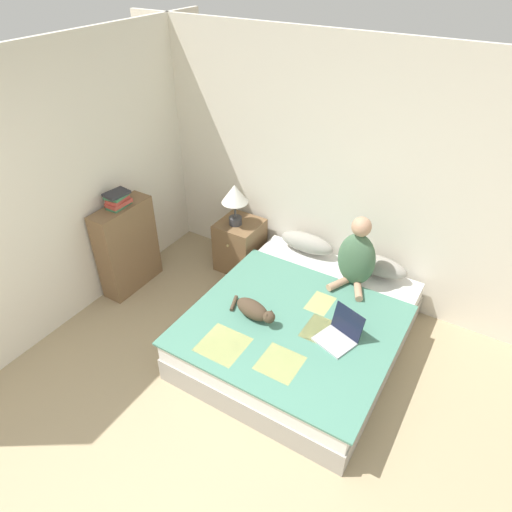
{
  "coord_description": "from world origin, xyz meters",
  "views": [
    {
      "loc": [
        1.24,
        -0.74,
        3.19
      ],
      "look_at": [
        -0.52,
        2.15,
        0.78
      ],
      "focal_mm": 32.0,
      "sensor_mm": 36.0,
      "label": 1
    }
  ],
  "objects_px": {
    "pillow_near": "(307,243)",
    "cat_tabby": "(254,310)",
    "bookshelf": "(127,247)",
    "book_stack_top": "(118,200)",
    "table_lamp": "(235,196)",
    "person_sitting": "(357,257)",
    "pillow_far": "(377,266)",
    "bed": "(300,329)",
    "laptop_open": "(339,334)",
    "nightstand": "(240,245)"
  },
  "relations": [
    {
      "from": "pillow_near",
      "to": "cat_tabby",
      "type": "distance_m",
      "value": 1.16
    },
    {
      "from": "bookshelf",
      "to": "book_stack_top",
      "type": "distance_m",
      "value": 0.57
    },
    {
      "from": "table_lamp",
      "to": "book_stack_top",
      "type": "distance_m",
      "value": 1.18
    },
    {
      "from": "person_sitting",
      "to": "table_lamp",
      "type": "xyz_separation_m",
      "value": [
        -1.42,
        0.11,
        0.19
      ]
    },
    {
      "from": "pillow_far",
      "to": "person_sitting",
      "type": "bearing_deg",
      "value": -118.87
    },
    {
      "from": "bed",
      "to": "bookshelf",
      "type": "relative_size",
      "value": 2.05
    },
    {
      "from": "pillow_far",
      "to": "table_lamp",
      "type": "distance_m",
      "value": 1.62
    },
    {
      "from": "cat_tabby",
      "to": "laptop_open",
      "type": "height_order",
      "value": "laptop_open"
    },
    {
      "from": "pillow_near",
      "to": "table_lamp",
      "type": "relative_size",
      "value": 1.25
    },
    {
      "from": "laptop_open",
      "to": "bookshelf",
      "type": "height_order",
      "value": "bookshelf"
    },
    {
      "from": "bookshelf",
      "to": "cat_tabby",
      "type": "bearing_deg",
      "value": -5.57
    },
    {
      "from": "pillow_far",
      "to": "nightstand",
      "type": "height_order",
      "value": "pillow_far"
    },
    {
      "from": "pillow_far",
      "to": "cat_tabby",
      "type": "distance_m",
      "value": 1.36
    },
    {
      "from": "book_stack_top",
      "to": "cat_tabby",
      "type": "bearing_deg",
      "value": -5.47
    },
    {
      "from": "person_sitting",
      "to": "pillow_near",
      "type": "bearing_deg",
      "value": 157.43
    },
    {
      "from": "person_sitting",
      "to": "nightstand",
      "type": "xyz_separation_m",
      "value": [
        -1.4,
        0.15,
        -0.44
      ]
    },
    {
      "from": "person_sitting",
      "to": "table_lamp",
      "type": "height_order",
      "value": "person_sitting"
    },
    {
      "from": "pillow_far",
      "to": "person_sitting",
      "type": "distance_m",
      "value": 0.36
    },
    {
      "from": "pillow_far",
      "to": "nightstand",
      "type": "xyz_separation_m",
      "value": [
        -1.54,
        -0.11,
        -0.24
      ]
    },
    {
      "from": "person_sitting",
      "to": "book_stack_top",
      "type": "relative_size",
      "value": 2.91
    },
    {
      "from": "table_lamp",
      "to": "bookshelf",
      "type": "xyz_separation_m",
      "value": [
        -0.81,
        -0.85,
        -0.44
      ]
    },
    {
      "from": "pillow_far",
      "to": "bookshelf",
      "type": "xyz_separation_m",
      "value": [
        -2.37,
        -1.0,
        -0.04
      ]
    },
    {
      "from": "bookshelf",
      "to": "book_stack_top",
      "type": "bearing_deg",
      "value": -108.99
    },
    {
      "from": "person_sitting",
      "to": "laptop_open",
      "type": "relative_size",
      "value": 1.92
    },
    {
      "from": "person_sitting",
      "to": "bookshelf",
      "type": "relative_size",
      "value": 0.74
    },
    {
      "from": "nightstand",
      "to": "pillow_near",
      "type": "bearing_deg",
      "value": 7.73
    },
    {
      "from": "laptop_open",
      "to": "nightstand",
      "type": "relative_size",
      "value": 0.65
    },
    {
      "from": "pillow_near",
      "to": "nightstand",
      "type": "distance_m",
      "value": 0.82
    },
    {
      "from": "table_lamp",
      "to": "bookshelf",
      "type": "distance_m",
      "value": 1.25
    },
    {
      "from": "cat_tabby",
      "to": "book_stack_top",
      "type": "xyz_separation_m",
      "value": [
        -1.67,
        0.16,
        0.54
      ]
    },
    {
      "from": "pillow_near",
      "to": "laptop_open",
      "type": "height_order",
      "value": "laptop_open"
    },
    {
      "from": "pillow_near",
      "to": "bookshelf",
      "type": "xyz_separation_m",
      "value": [
        -1.6,
        -1.0,
        -0.04
      ]
    },
    {
      "from": "pillow_near",
      "to": "book_stack_top",
      "type": "height_order",
      "value": "book_stack_top"
    },
    {
      "from": "pillow_near",
      "to": "table_lamp",
      "type": "bearing_deg",
      "value": -169.45
    },
    {
      "from": "pillow_near",
      "to": "table_lamp",
      "type": "distance_m",
      "value": 0.9
    },
    {
      "from": "person_sitting",
      "to": "cat_tabby",
      "type": "bearing_deg",
      "value": -121.82
    },
    {
      "from": "cat_tabby",
      "to": "book_stack_top",
      "type": "relative_size",
      "value": 2.05
    },
    {
      "from": "cat_tabby",
      "to": "table_lamp",
      "type": "relative_size",
      "value": 1.08
    },
    {
      "from": "bed",
      "to": "cat_tabby",
      "type": "relative_size",
      "value": 3.92
    },
    {
      "from": "cat_tabby",
      "to": "table_lamp",
      "type": "xyz_separation_m",
      "value": [
        -0.86,
        1.01,
        0.41
      ]
    },
    {
      "from": "cat_tabby",
      "to": "table_lamp",
      "type": "height_order",
      "value": "table_lamp"
    },
    {
      "from": "laptop_open",
      "to": "book_stack_top",
      "type": "bearing_deg",
      "value": -161.86
    },
    {
      "from": "pillow_near",
      "to": "book_stack_top",
      "type": "distance_m",
      "value": 1.96
    },
    {
      "from": "bed",
      "to": "nightstand",
      "type": "height_order",
      "value": "nightstand"
    },
    {
      "from": "nightstand",
      "to": "book_stack_top",
      "type": "relative_size",
      "value": 2.34
    },
    {
      "from": "pillow_far",
      "to": "nightstand",
      "type": "bearing_deg",
      "value": -176.09
    },
    {
      "from": "nightstand",
      "to": "table_lamp",
      "type": "distance_m",
      "value": 0.63
    },
    {
      "from": "pillow_near",
      "to": "pillow_far",
      "type": "relative_size",
      "value": 1.0
    },
    {
      "from": "cat_tabby",
      "to": "nightstand",
      "type": "bearing_deg",
      "value": 138.63
    },
    {
      "from": "laptop_open",
      "to": "book_stack_top",
      "type": "relative_size",
      "value": 1.52
    }
  ]
}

